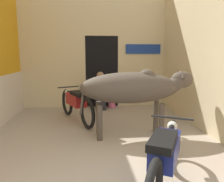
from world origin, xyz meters
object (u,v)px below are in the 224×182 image
(motorcycle_near, at_px, (165,155))
(shopkeeper_seated, at_px, (101,90))
(cow, at_px, (134,88))
(motorcycle_far, at_px, (76,103))
(plastic_stool, at_px, (112,101))

(motorcycle_near, height_order, shopkeeper_seated, shopkeeper_seated)
(cow, bearing_deg, shopkeeper_seated, 102.93)
(motorcycle_far, relative_size, shopkeeper_seated, 1.67)
(motorcycle_near, bearing_deg, cow, 89.93)
(motorcycle_near, distance_m, plastic_stool, 4.39)
(cow, distance_m, motorcycle_near, 1.93)
(cow, height_order, motorcycle_near, cow)
(cow, height_order, shopkeeper_seated, cow)
(cow, distance_m, plastic_stool, 2.65)
(motorcycle_near, xyz_separation_m, motorcycle_far, (-1.22, 3.02, 0.02))
(cow, height_order, motorcycle_far, cow)
(cow, xyz_separation_m, plastic_stool, (-0.17, 2.52, -0.78))
(motorcycle_far, xyz_separation_m, plastic_stool, (1.05, 1.36, -0.26))
(motorcycle_near, xyz_separation_m, plastic_stool, (-0.16, 4.38, -0.25))
(cow, xyz_separation_m, shopkeeper_seated, (-0.54, 2.33, -0.40))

